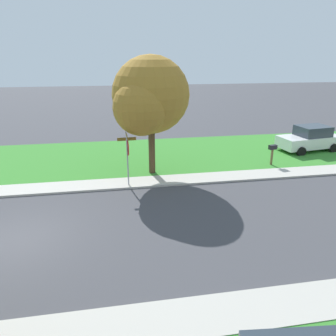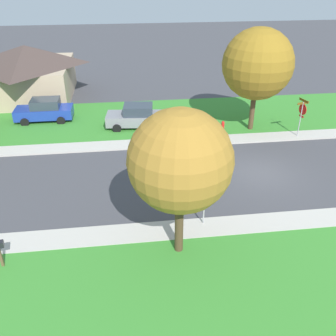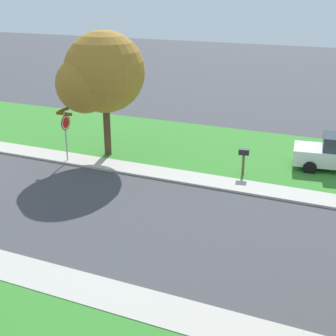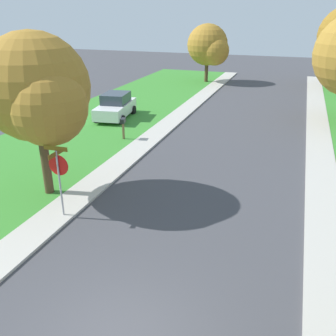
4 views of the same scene
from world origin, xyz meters
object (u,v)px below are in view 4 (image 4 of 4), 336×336
car_white_kerbside_mid (116,106)px  tree_sidewalk_near (209,46)px  tree_corner_large (38,92)px  mailbox (123,123)px  stop_sign_far_corner (59,170)px

car_white_kerbside_mid → tree_sidewalk_near: tree_sidewalk_near is taller
tree_corner_large → mailbox: size_ratio=4.91×
tree_sidewalk_near → mailbox: bearing=-90.7°
stop_sign_far_corner → tree_corner_large: 3.02m
stop_sign_far_corner → mailbox: 8.87m
tree_corner_large → tree_sidewalk_near: tree_corner_large is taller
stop_sign_far_corner → car_white_kerbside_mid: 13.48m
car_white_kerbside_mid → tree_sidewalk_near: (2.78, 15.75, 2.77)m
mailbox → car_white_kerbside_mid: bearing=121.9°
stop_sign_far_corner → tree_sidewalk_near: 28.59m
car_white_kerbside_mid → mailbox: bearing=-58.1°
stop_sign_far_corner → car_white_kerbside_mid: size_ratio=0.61×
stop_sign_far_corner → mailbox: stop_sign_far_corner is taller
car_white_kerbside_mid → mailbox: size_ratio=3.44×
tree_sidewalk_near → car_white_kerbside_mid: bearing=-100.0°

